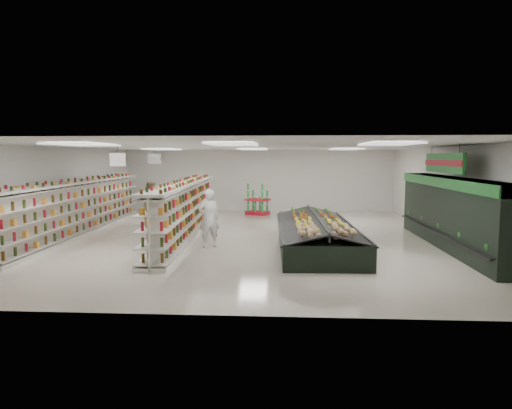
# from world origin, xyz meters

# --- Properties ---
(floor) EXTENTS (16.00, 16.00, 0.00)m
(floor) POSITION_xyz_m (0.00, 0.00, 0.00)
(floor) COLOR beige
(floor) RESTS_ON ground
(ceiling) EXTENTS (14.00, 16.00, 0.02)m
(ceiling) POSITION_xyz_m (0.00, 0.00, 3.20)
(ceiling) COLOR white
(ceiling) RESTS_ON wall_back
(wall_back) EXTENTS (14.00, 0.02, 3.20)m
(wall_back) POSITION_xyz_m (0.00, 8.00, 1.60)
(wall_back) COLOR silver
(wall_back) RESTS_ON floor
(wall_front) EXTENTS (14.00, 0.02, 3.20)m
(wall_front) POSITION_xyz_m (0.00, -8.00, 1.60)
(wall_front) COLOR silver
(wall_front) RESTS_ON floor
(wall_left) EXTENTS (0.02, 16.00, 3.20)m
(wall_left) POSITION_xyz_m (-7.00, 0.00, 1.60)
(wall_left) COLOR silver
(wall_left) RESTS_ON floor
(wall_right) EXTENTS (0.02, 16.00, 3.20)m
(wall_right) POSITION_xyz_m (7.00, 0.00, 1.60)
(wall_right) COLOR silver
(wall_right) RESTS_ON floor
(produce_wall_case) EXTENTS (0.93, 8.00, 2.20)m
(produce_wall_case) POSITION_xyz_m (6.53, -1.50, 1.24)
(produce_wall_case) COLOR black
(produce_wall_case) RESTS_ON floor
(aisle_sign_near) EXTENTS (0.52, 0.06, 0.75)m
(aisle_sign_near) POSITION_xyz_m (-3.80, -2.00, 2.75)
(aisle_sign_near) COLOR white
(aisle_sign_near) RESTS_ON ceiling
(aisle_sign_far) EXTENTS (0.52, 0.06, 0.75)m
(aisle_sign_far) POSITION_xyz_m (-3.80, 2.00, 2.75)
(aisle_sign_far) COLOR white
(aisle_sign_far) RESTS_ON ceiling
(hortifruti_banner) EXTENTS (0.12, 3.20, 0.95)m
(hortifruti_banner) POSITION_xyz_m (6.25, -1.50, 2.65)
(hortifruti_banner) COLOR #1D6D28
(hortifruti_banner) RESTS_ON ceiling
(gondola_left) EXTENTS (1.06, 11.24, 1.95)m
(gondola_left) POSITION_xyz_m (-6.20, 0.43, 0.89)
(gondola_left) COLOR white
(gondola_left) RESTS_ON floor
(gondola_center) EXTENTS (1.38, 11.10, 1.92)m
(gondola_center) POSITION_xyz_m (-2.21, 0.37, 0.88)
(gondola_center) COLOR white
(gondola_center) RESTS_ON floor
(produce_island) EXTENTS (2.59, 6.72, 0.99)m
(produce_island) POSITION_xyz_m (2.37, -1.57, 0.45)
(produce_island) COLOR black
(produce_island) RESTS_ON floor
(soda_endcap) EXTENTS (1.30, 1.12, 1.39)m
(soda_endcap) POSITION_xyz_m (0.07, 6.35, 0.68)
(soda_endcap) COLOR maroon
(soda_endcap) RESTS_ON floor
(shopper_main) EXTENTS (0.79, 0.66, 1.84)m
(shopper_main) POSITION_xyz_m (-1.00, -1.87, 0.92)
(shopper_main) COLOR white
(shopper_main) RESTS_ON floor
(shopper_background) EXTENTS (0.61, 0.92, 1.83)m
(shopper_background) POSITION_xyz_m (-4.20, 2.86, 0.92)
(shopper_background) COLOR #987E5D
(shopper_background) RESTS_ON floor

